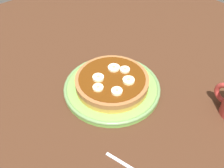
# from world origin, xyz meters

# --- Properties ---
(ground_plane) EXTENTS (1.40, 1.40, 0.03)m
(ground_plane) POSITION_xyz_m (0.00, 0.00, -0.01)
(ground_plane) COLOR #422616
(plate) EXTENTS (0.26, 0.26, 0.02)m
(plate) POSITION_xyz_m (0.00, 0.00, 0.01)
(plate) COLOR #72B74C
(plate) RESTS_ON ground_plane
(pancake_stack) EXTENTS (0.20, 0.20, 0.03)m
(pancake_stack) POSITION_xyz_m (0.00, -0.00, 0.03)
(pancake_stack) COLOR #C08B39
(pancake_stack) RESTS_ON plate
(banana_slice_0) EXTENTS (0.03, 0.03, 0.01)m
(banana_slice_0) POSITION_xyz_m (0.03, -0.03, 0.05)
(banana_slice_0) COLOR #F6EBBE
(banana_slice_0) RESTS_ON pancake_stack
(banana_slice_1) EXTENTS (0.03, 0.03, 0.01)m
(banana_slice_1) POSITION_xyz_m (-0.04, -0.02, 0.05)
(banana_slice_1) COLOR #FDF3B3
(banana_slice_1) RESTS_ON pancake_stack
(banana_slice_2) EXTENTS (0.03, 0.03, 0.01)m
(banana_slice_2) POSITION_xyz_m (0.02, 0.03, 0.05)
(banana_slice_2) COLOR #F7F3BA
(banana_slice_2) RESTS_ON pancake_stack
(banana_slice_3) EXTENTS (0.03, 0.03, 0.01)m
(banana_slice_3) POSITION_xyz_m (-0.01, 0.05, 0.05)
(banana_slice_3) COLOR #EBEDB3
(banana_slice_3) RESTS_ON pancake_stack
(banana_slice_4) EXTENTS (0.03, 0.03, 0.01)m
(banana_slice_4) POSITION_xyz_m (-0.05, 0.03, 0.05)
(banana_slice_4) COLOR #F9F1B9
(banana_slice_4) RESTS_ON pancake_stack
(banana_slice_5) EXTENTS (0.03, 0.03, 0.01)m
(banana_slice_5) POSITION_xyz_m (-0.00, -0.05, 0.05)
(banana_slice_5) COLOR #F1E8BA
(banana_slice_5) RESTS_ON pancake_stack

